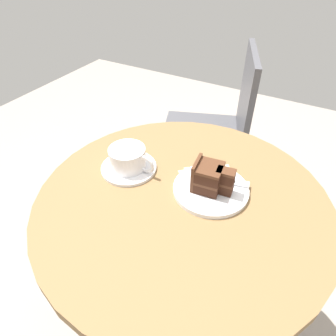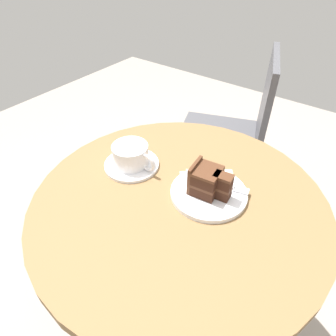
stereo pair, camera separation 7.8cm
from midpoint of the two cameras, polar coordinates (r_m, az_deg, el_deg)
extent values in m
cube|color=gray|center=(1.36, -0.10, -27.34)|extent=(4.40, 4.40, 0.01)
cylinder|color=brown|center=(0.77, -0.16, -6.64)|extent=(0.75, 0.75, 0.03)
cylinder|color=#B7B7BC|center=(1.05, -0.12, -19.79)|extent=(0.07, 0.07, 0.65)
cylinder|color=#B7B7BC|center=(1.35, -0.10, -27.10)|extent=(0.34, 0.34, 0.02)
cylinder|color=white|center=(0.85, -10.08, -0.03)|extent=(0.15, 0.15, 0.01)
cylinder|color=white|center=(0.83, -10.40, 1.83)|extent=(0.10, 0.10, 0.06)
cylinder|color=beige|center=(0.82, -10.63, 3.43)|extent=(0.09, 0.09, 0.00)
torus|color=white|center=(0.80, -7.12, 0.61)|extent=(0.05, 0.01, 0.05)
cube|color=#B7B7BC|center=(0.89, -10.25, 2.16)|extent=(0.07, 0.06, 0.00)
ellipsoid|color=#B7B7BC|center=(0.89, -7.04, 2.52)|extent=(0.02, 0.02, 0.00)
cylinder|color=white|center=(0.78, 5.28, -4.18)|extent=(0.19, 0.19, 0.01)
cube|color=#381E14|center=(0.76, 4.51, -3.07)|extent=(0.08, 0.08, 0.03)
cube|color=#381E14|center=(0.75, 7.62, -3.89)|extent=(0.05, 0.04, 0.03)
cube|color=#4C2B19|center=(0.75, 4.58, -2.09)|extent=(0.08, 0.08, 0.01)
cube|color=#4C2B19|center=(0.74, 7.74, -2.90)|extent=(0.05, 0.04, 0.01)
cube|color=#381E14|center=(0.74, 4.64, -1.07)|extent=(0.08, 0.08, 0.03)
cube|color=#381E14|center=(0.73, 7.86, -1.89)|extent=(0.05, 0.04, 0.03)
cube|color=#4C2B19|center=(0.73, 4.72, -0.02)|extent=(0.08, 0.08, 0.01)
cube|color=#4C2B19|center=(0.72, 7.98, -0.84)|extent=(0.05, 0.04, 0.01)
cube|color=#4C2B19|center=(0.75, 2.42, -1.07)|extent=(0.02, 0.07, 0.08)
cube|color=#B7B7BC|center=(0.79, 5.79, -2.15)|extent=(0.12, 0.03, 0.00)
cube|color=#B7B7BC|center=(0.79, 11.16, -3.10)|extent=(0.04, 0.03, 0.00)
cube|color=beige|center=(0.81, 5.51, -2.66)|extent=(0.18, 0.18, 0.00)
cube|color=beige|center=(0.80, 4.38, -2.64)|extent=(0.17, 0.17, 0.00)
cylinder|color=#4C4C51|center=(1.72, -0.35, 3.16)|extent=(0.02, 0.02, 0.45)
cylinder|color=#4C4C51|center=(1.48, -2.26, -4.19)|extent=(0.02, 0.02, 0.45)
cylinder|color=#4C4C51|center=(1.71, 10.40, 2.16)|extent=(0.02, 0.02, 0.45)
cylinder|color=#4C4C51|center=(1.47, 10.30, -5.41)|extent=(0.02, 0.02, 0.45)
cube|color=#4C4C51|center=(1.44, 5.01, 6.31)|extent=(0.49, 0.49, 0.02)
cube|color=#4C4C51|center=(1.35, 13.11, 12.85)|extent=(0.15, 0.35, 0.39)
camera|label=1|loc=(0.04, -92.86, -2.35)|focal=32.00mm
camera|label=2|loc=(0.04, 87.14, 2.35)|focal=32.00mm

